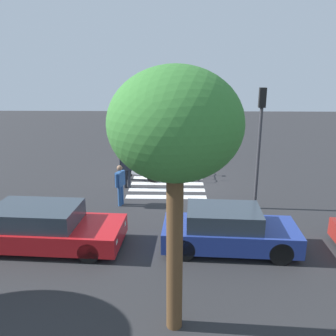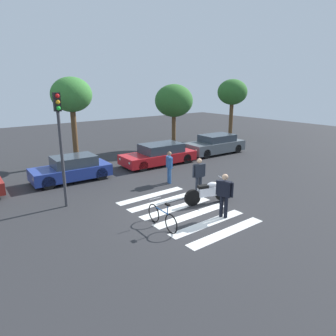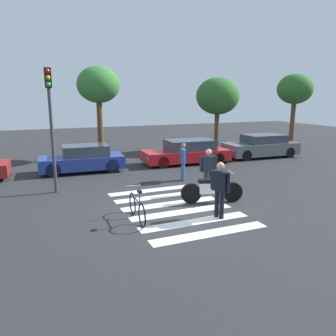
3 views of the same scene
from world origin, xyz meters
The scene contains 11 objects.
ground_plane centered at (0.00, 0.00, 0.00)m, with size 60.00×60.00×0.00m, color #2B2B2D.
police_motorcycle centered at (1.36, 0.05, 0.47)m, with size 2.10×0.85×1.06m.
leaning_bicycle centered at (-1.52, -0.60, 0.38)m, with size 0.46×1.78×1.01m.
officer_on_foot centered at (1.80, 1.08, 0.96)m, with size 0.67×0.28×1.69m.
officer_by_motorcycle centered at (0.82, -1.33, 0.98)m, with size 0.37×0.64×1.71m.
pedestrian_bystander centered at (1.77, 3.18, 0.93)m, with size 0.34×0.63×1.63m.
crosswalk_stripes centered at (0.00, 0.00, 0.00)m, with size 3.42×4.95×0.01m.
car_blue_hatchback centered at (-1.96, 6.60, 0.62)m, with size 4.01×1.89×1.29m.
car_red_convertible centered at (3.59, 6.54, 0.61)m, with size 4.76×2.11×1.28m.
traffic_light_pole centered at (-3.47, 3.38, 3.05)m, with size 0.25×0.34×4.57m.
street_tree_mid centered at (-0.40, 9.86, 4.16)m, with size 2.42×2.42×5.26m.
Camera 1 is at (-0.41, 15.91, 5.14)m, focal length 36.81 mm.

